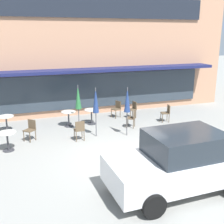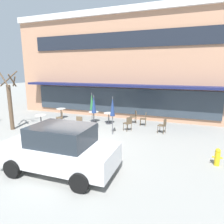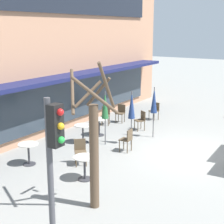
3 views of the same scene
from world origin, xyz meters
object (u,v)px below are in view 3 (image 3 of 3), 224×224
at_px(cafe_table_by_tree, 99,124).
at_px(cafe_chair_4, 80,150).
at_px(cafe_table_streetside, 29,150).
at_px(cafe_chair_2, 127,138).
at_px(patio_umbrella_green_folded, 105,105).
at_px(cafe_chair_1, 155,110).
at_px(traffic_light_pole, 53,156).
at_px(cafe_chair_5, 106,114).
at_px(patio_umbrella_cream_folded, 154,100).
at_px(cafe_chair_0, 121,112).
at_px(cafe_chair_3, 141,119).
at_px(cafe_table_mid_patio, 85,164).
at_px(cafe_table_near_wall, 83,131).
at_px(patio_umbrella_corner_open, 132,105).
at_px(street_tree, 94,145).

relative_size(cafe_table_by_tree, cafe_chair_4, 0.85).
bearing_deg(cafe_chair_4, cafe_table_streetside, 123.60).
distance_m(cafe_table_by_tree, cafe_chair_2, 2.32).
bearing_deg(patio_umbrella_green_folded, cafe_chair_1, 0.02).
bearing_deg(traffic_light_pole, cafe_table_by_tree, 28.90).
height_order(patio_umbrella_green_folded, cafe_chair_5, patio_umbrella_green_folded).
relative_size(patio_umbrella_green_folded, cafe_chair_4, 2.47).
xyz_separation_m(patio_umbrella_cream_folded, cafe_chair_4, (-4.10, 0.80, -1.10)).
bearing_deg(cafe_chair_1, traffic_light_pole, -164.03).
height_order(cafe_chair_0, cafe_chair_2, same).
height_order(patio_umbrella_green_folded, cafe_chair_3, patio_umbrella_green_folded).
bearing_deg(patio_umbrella_green_folded, cafe_chair_3, -6.16).
bearing_deg(traffic_light_pole, cafe_chair_5, 28.09).
height_order(cafe_table_mid_patio, patio_umbrella_green_folded, patio_umbrella_green_folded).
distance_m(cafe_table_streetside, cafe_chair_0, 6.43).
height_order(cafe_table_by_tree, cafe_chair_3, cafe_chair_3).
distance_m(cafe_table_near_wall, cafe_table_streetside, 2.87).
bearing_deg(cafe_chair_4, cafe_table_mid_patio, -136.32).
bearing_deg(cafe_chair_4, cafe_chair_5, 23.64).
height_order(cafe_table_by_tree, cafe_table_mid_patio, same).
xyz_separation_m(cafe_chair_4, traffic_light_pole, (-4.34, -2.76, 1.77)).
relative_size(patio_umbrella_green_folded, cafe_chair_3, 2.47).
height_order(cafe_table_streetside, traffic_light_pole, traffic_light_pole).
relative_size(cafe_table_near_wall, patio_umbrella_corner_open, 0.35).
distance_m(cafe_chair_2, cafe_chair_5, 3.88).
relative_size(cafe_chair_2, cafe_chair_3, 1.00).
height_order(cafe_chair_0, cafe_chair_4, same).
xyz_separation_m(cafe_table_by_tree, patio_umbrella_corner_open, (-0.27, -1.77, 1.11)).
bearing_deg(patio_umbrella_cream_folded, cafe_chair_4, 169.00).
bearing_deg(cafe_chair_1, cafe_chair_5, 143.04).
distance_m(cafe_chair_2, cafe_chair_3, 2.95).
bearing_deg(cafe_chair_2, cafe_table_by_tree, 62.19).
distance_m(cafe_table_mid_patio, patio_umbrella_corner_open, 3.88).
bearing_deg(cafe_chair_0, cafe_table_mid_patio, -158.36).
relative_size(cafe_chair_2, cafe_chair_4, 1.00).
relative_size(cafe_table_streetside, cafe_chair_5, 0.85).
xyz_separation_m(cafe_table_by_tree, cafe_chair_4, (-3.04, -1.31, 0.01)).
bearing_deg(patio_umbrella_cream_folded, cafe_chair_0, 61.30).
bearing_deg(cafe_table_by_tree, cafe_chair_1, -13.21).
bearing_deg(traffic_light_pole, street_tree, 16.55).
distance_m(patio_umbrella_cream_folded, cafe_chair_5, 3.09).
relative_size(cafe_table_near_wall, cafe_table_streetside, 1.00).
xyz_separation_m(cafe_table_near_wall, street_tree, (-4.01, -3.42, 1.21)).
height_order(patio_umbrella_cream_folded, cafe_chair_1, patio_umbrella_cream_folded).
bearing_deg(cafe_chair_1, cafe_table_streetside, 172.26).
relative_size(cafe_table_by_tree, cafe_chair_0, 0.85).
bearing_deg(cafe_chair_5, street_tree, -148.58).
xyz_separation_m(cafe_chair_5, street_tree, (-6.79, -4.15, 1.20)).
bearing_deg(cafe_table_by_tree, street_tree, -146.53).
bearing_deg(cafe_table_streetside, cafe_table_by_tree, -2.49).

